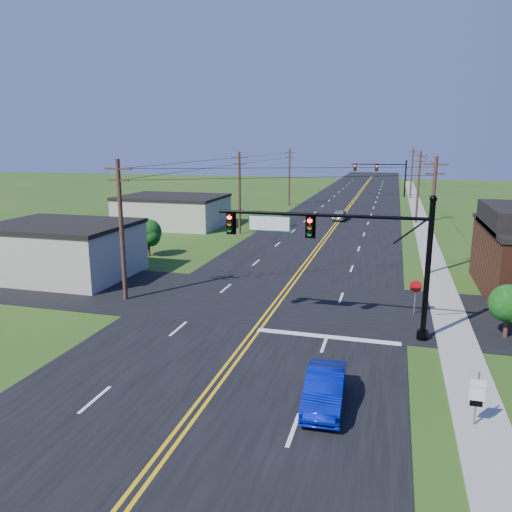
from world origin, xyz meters
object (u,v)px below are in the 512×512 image
(signal_mast_far, at_px, (382,172))
(blue_car, at_px, (325,390))
(signal_mast_main, at_px, (339,245))
(stop_sign, at_px, (416,290))
(route_sign, at_px, (477,395))

(signal_mast_far, xyz_separation_m, blue_car, (0.37, -80.00, -3.86))
(signal_mast_main, relative_size, stop_sign, 5.36)
(blue_car, bearing_deg, signal_mast_main, 90.88)
(signal_mast_main, height_order, signal_mast_far, same)
(route_sign, bearing_deg, signal_mast_far, 93.96)
(route_sign, relative_size, stop_sign, 1.01)
(signal_mast_main, distance_m, signal_mast_far, 72.00)
(stop_sign, bearing_deg, route_sign, -78.15)
(route_sign, bearing_deg, stop_sign, 97.91)
(signal_mast_main, relative_size, blue_car, 2.70)
(signal_mast_main, bearing_deg, route_sign, -53.83)
(route_sign, bearing_deg, blue_car, 179.60)
(signal_mast_main, distance_m, route_sign, 10.54)
(signal_mast_far, bearing_deg, stop_sign, -86.58)
(signal_mast_far, relative_size, route_sign, 5.18)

